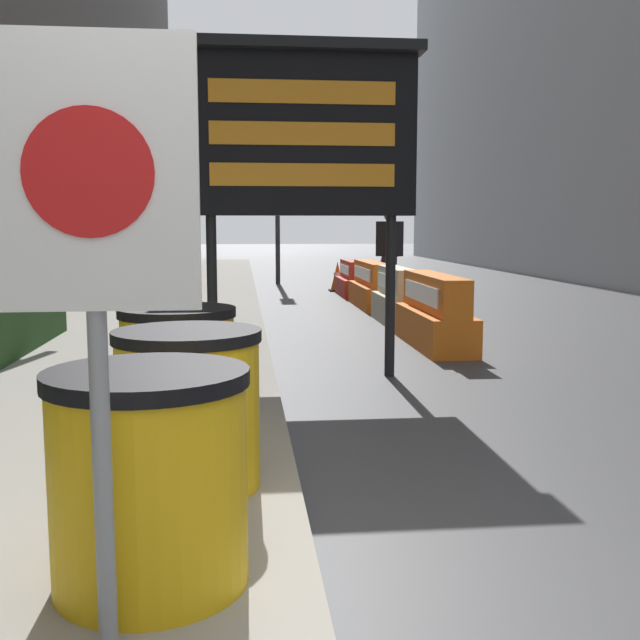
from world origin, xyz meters
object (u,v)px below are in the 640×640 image
barrel_drum_foreground (150,477)px  jersey_barrier_cream (396,298)px  jersey_barrier_orange_near (434,315)px  jersey_barrier_orange_far (371,287)px  barrel_drum_middle (189,409)px  traffic_cone_mid (382,271)px  traffic_cone_near (338,277)px  message_board (302,134)px  warning_sign (92,226)px  pedestrian_worker (390,247)px  jersey_barrier_red_striped (353,280)px  barrel_drum_back (178,370)px  traffic_light_near_curb (277,159)px

barrel_drum_foreground → jersey_barrier_cream: bearing=72.4°
jersey_barrier_orange_near → jersey_barrier_orange_far: (0.00, 4.64, -0.03)m
jersey_barrier_orange_near → jersey_barrier_orange_far: jersey_barrier_orange_near is taller
barrel_drum_foreground → jersey_barrier_orange_far: 11.34m
barrel_drum_middle → traffic_cone_mid: bearing=75.6°
jersey_barrier_orange_far → traffic_cone_near: jersey_barrier_orange_far is taller
barrel_drum_foreground → traffic_cone_near: (2.56, 14.44, -0.24)m
jersey_barrier_cream → traffic_cone_mid: bearing=81.2°
message_board → warning_sign: bearing=-101.5°
pedestrian_worker → traffic_cone_mid: bearing=-58.5°
jersey_barrier_orange_near → traffic_cone_near: (-0.19, 8.09, -0.06)m
barrel_drum_middle → traffic_cone_mid: (3.80, 14.82, -0.20)m
pedestrian_worker → warning_sign: bearing=114.7°
pedestrian_worker → message_board: bearing=112.5°
traffic_cone_mid → warning_sign: bearing=-103.6°
traffic_cone_mid → pedestrian_worker: 3.66m
jersey_barrier_red_striped → jersey_barrier_orange_far: bearing=-90.0°
traffic_cone_near → jersey_barrier_red_striped: bearing=-80.8°
barrel_drum_foreground → traffic_cone_mid: barrel_drum_foreground is taller
warning_sign → barrel_drum_back: bearing=89.7°
jersey_barrier_red_striped → traffic_light_near_curb: bearing=113.0°
warning_sign → jersey_barrier_cream: bearing=72.8°
barrel_drum_foreground → message_board: message_board is taller
jersey_barrier_red_striped → pedestrian_worker: size_ratio=0.87×
traffic_cone_near → barrel_drum_middle: bearing=-100.5°
jersey_barrier_cream → jersey_barrier_red_striped: size_ratio=1.01×
traffic_cone_near → pedestrian_worker: (0.80, -2.11, 0.75)m
barrel_drum_foreground → traffic_light_near_curb: 16.95m
barrel_drum_foreground → pedestrian_worker: bearing=74.7°
barrel_drum_foreground → pedestrian_worker: size_ratio=0.45×
message_board → jersey_barrier_orange_far: 6.98m
traffic_cone_mid → traffic_light_near_curb: 3.93m
traffic_cone_near → traffic_light_near_curb: traffic_light_near_curb is taller
message_board → jersey_barrier_cream: (1.81, 4.13, -2.01)m
jersey_barrier_cream → barrel_drum_middle: bearing=-109.4°
jersey_barrier_orange_near → jersey_barrier_red_striped: (-0.00, 6.90, -0.06)m
traffic_cone_mid → pedestrian_worker: size_ratio=0.41×
traffic_light_near_curb → traffic_cone_near: bearing=-60.6°
message_board → traffic_cone_mid: message_board is taller
barrel_drum_back → jersey_barrier_cream: barrel_drum_back is taller
traffic_cone_near → traffic_cone_mid: (1.31, 1.44, 0.04)m
jersey_barrier_cream → traffic_cone_mid: 7.28m
jersey_barrier_red_striped → traffic_cone_mid: (1.12, 2.63, 0.04)m
barrel_drum_foreground → warning_sign: bearing=-99.5°
jersey_barrier_red_striped → pedestrian_worker: bearing=-56.7°
jersey_barrier_orange_near → traffic_cone_mid: size_ratio=2.74×
barrel_drum_middle → message_board: 4.04m
jersey_barrier_orange_far → jersey_barrier_cream: bearing=-90.0°
warning_sign → pedestrian_worker: size_ratio=1.04×
traffic_cone_near → traffic_cone_mid: size_ratio=0.90×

